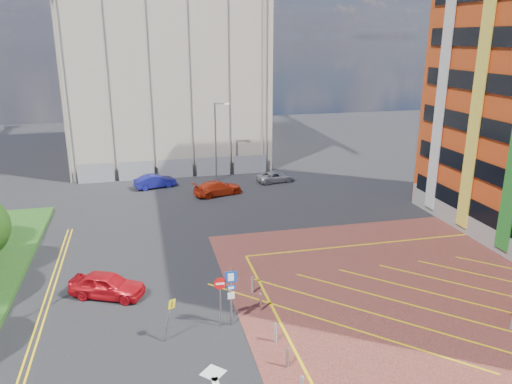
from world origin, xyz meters
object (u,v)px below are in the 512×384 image
object	(u,v)px
car_blue_back	(155,181)
car_silver_back	(275,177)
lamp_back	(216,139)
warning_sign	(170,315)
car_red_back	(218,188)
sign_cluster	(227,292)
car_red_left	(107,285)

from	to	relation	value
car_blue_back	car_silver_back	distance (m)	12.04
car_blue_back	car_silver_back	bearing A→B (deg)	-108.79
lamp_back	warning_sign	world-z (taller)	lamp_back
car_red_back	car_silver_back	distance (m)	7.05
warning_sign	car_blue_back	world-z (taller)	warning_sign
car_blue_back	sign_cluster	bearing A→B (deg)	170.52
lamp_back	sign_cluster	size ratio (longest dim) A/B	2.50
warning_sign	lamp_back	bearing A→B (deg)	76.36
car_silver_back	sign_cluster	bearing A→B (deg)	149.48
lamp_back	sign_cluster	bearing A→B (deg)	-97.97
warning_sign	car_red_left	distance (m)	6.16
sign_cluster	car_blue_back	xyz separation A→B (m)	(-2.56, 25.85, -1.29)
lamp_back	car_red_left	world-z (taller)	lamp_back
car_red_back	lamp_back	bearing A→B (deg)	-25.27
car_red_left	car_red_back	bearing A→B (deg)	-3.49
car_red_back	sign_cluster	bearing A→B (deg)	155.14
lamp_back	car_silver_back	distance (m)	7.12
lamp_back	car_red_back	distance (m)	6.18
car_red_back	car_red_left	bearing A→B (deg)	135.41
lamp_back	car_red_left	size ratio (longest dim) A/B	1.88
sign_cluster	car_silver_back	size ratio (longest dim) A/B	0.83
warning_sign	car_blue_back	distance (m)	26.53
warning_sign	car_blue_back	size ratio (longest dim) A/B	0.56
lamp_back	car_red_back	world-z (taller)	lamp_back
lamp_back	car_red_left	xyz separation A→B (m)	(-9.90, -22.46, -3.63)
warning_sign	car_silver_back	distance (m)	28.59
car_silver_back	warning_sign	bearing A→B (deg)	144.45
car_silver_back	car_red_back	bearing A→B (deg)	105.05
sign_cluster	car_silver_back	world-z (taller)	sign_cluster
car_silver_back	car_red_left	bearing A→B (deg)	132.95
car_blue_back	car_silver_back	xyz separation A→B (m)	(12.02, -0.77, -0.13)
car_blue_back	car_red_back	xyz separation A→B (m)	(5.62, -3.74, 0.01)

